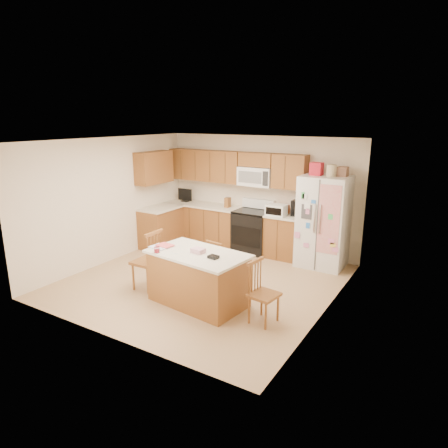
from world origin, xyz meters
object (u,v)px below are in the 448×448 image
Objects in this scene: stove at (253,231)px; windsor_chair_left at (148,261)px; refrigerator at (323,221)px; windsor_chair_right at (263,294)px; windsor_chair_back at (219,265)px; island at (198,278)px.

windsor_chair_left is (-0.62, -2.70, 0.02)m from stove.
refrigerator is 2.72m from windsor_chair_right.
stove is 1.32× the size of windsor_chair_back.
island is 1.80× the size of windsor_chair_right.
windsor_chair_right is at bearing -90.06° from refrigerator.
refrigerator reaches higher than windsor_chair_left.
island is at bearing -80.92° from stove.
refrigerator reaches higher than stove.
windsor_chair_left reaches higher than windsor_chair_right.
windsor_chair_right is (-0.00, -2.67, -0.49)m from refrigerator.
island is 1.93× the size of windsor_chair_back.
stove is 0.55× the size of refrigerator.
windsor_chair_right is (1.13, -0.02, 0.01)m from island.
stove reaches higher than windsor_chair_back.
island is at bearing -113.20° from refrigerator.
refrigerator is at bearing 59.25° from windsor_chair_back.
windsor_chair_left is at bearing 178.92° from windsor_chair_right.
refrigerator is 2.37× the size of windsor_chair_back.
island is 1.58× the size of windsor_chair_left.
stove is at bearing 177.70° from refrigerator.
island reaches higher than windsor_chair_back.
windsor_chair_left is (-2.19, -2.63, -0.43)m from refrigerator.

